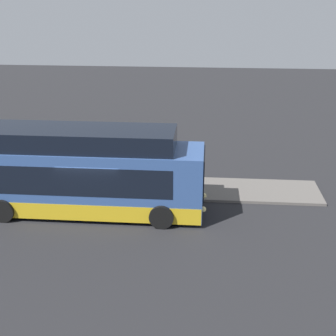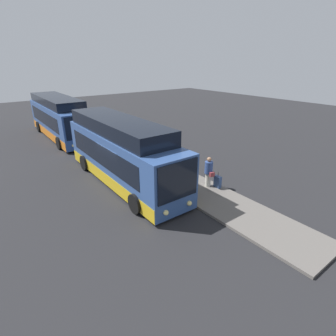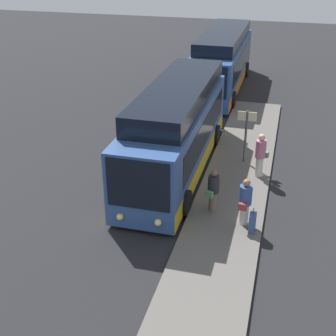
# 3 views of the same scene
# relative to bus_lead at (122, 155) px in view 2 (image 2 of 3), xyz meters

# --- Properties ---
(ground) EXTENTS (80.00, 80.00, 0.00)m
(ground) POSITION_rel_bus_lead_xyz_m (0.57, -0.25, -1.67)
(ground) COLOR #232326
(platform) EXTENTS (20.00, 2.66, 0.13)m
(platform) POSITION_rel_bus_lead_xyz_m (0.57, 2.68, -1.60)
(platform) COLOR #605B56
(platform) RESTS_ON ground
(bus_lead) EXTENTS (10.21, 2.73, 3.70)m
(bus_lead) POSITION_rel_bus_lead_xyz_m (0.00, 0.00, 0.00)
(bus_lead) COLOR #33518C
(bus_lead) RESTS_ON ground
(bus_second) EXTENTS (10.84, 2.85, 3.64)m
(bus_second) POSITION_rel_bus_lead_xyz_m (-12.18, -0.00, -0.01)
(bus_second) COLOR #33518C
(bus_second) RESTS_ON ground
(passenger_boarding) EXTENTS (0.67, 0.53, 1.61)m
(passenger_boarding) POSITION_rel_bus_lead_xyz_m (3.11, 2.14, -0.69)
(passenger_boarding) COLOR #6B604C
(passenger_boarding) RESTS_ON platform
(passenger_waiting) EXTENTS (0.65, 0.49, 1.72)m
(passenger_waiting) POSITION_rel_bus_lead_xyz_m (3.70, 3.34, -0.63)
(passenger_waiting) COLOR silver
(passenger_waiting) RESTS_ON platform
(passenger_with_bags) EXTENTS (0.69, 0.65, 1.87)m
(passenger_with_bags) POSITION_rel_bus_lead_xyz_m (-0.04, 3.53, -0.54)
(passenger_with_bags) COLOR silver
(passenger_with_bags) RESTS_ON platform
(suitcase) EXTENTS (0.41, 0.22, 0.90)m
(suitcase) POSITION_rel_bus_lead_xyz_m (4.11, 3.67, -1.21)
(suitcase) COLOR #334C7F
(suitcase) RESTS_ON platform
(sign_post) EXTENTS (0.10, 0.80, 2.37)m
(sign_post) POSITION_rel_bus_lead_xyz_m (-1.23, 2.77, -0.03)
(sign_post) COLOR #4C4C51
(sign_post) RESTS_ON platform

